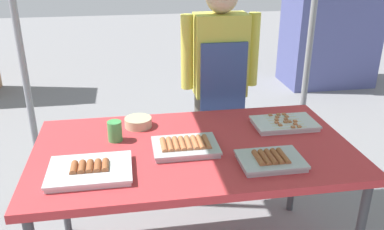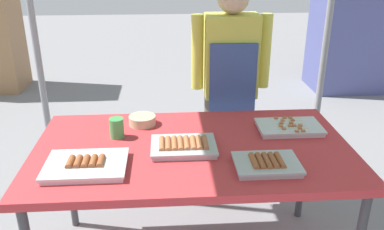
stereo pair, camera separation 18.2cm
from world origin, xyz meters
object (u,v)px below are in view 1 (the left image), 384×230
(tray_meat_skewers, at_px, (284,124))
(neighbor_stall_left, at_px, (332,14))
(tray_spring_rolls, at_px, (271,160))
(drink_cup_near_edge, at_px, (115,131))
(tray_grilled_sausages, at_px, (185,146))
(tray_pork_links, at_px, (90,170))
(condiment_bowl, at_px, (138,122))
(vendor_woman, at_px, (220,77))
(stall_table, at_px, (194,155))

(tray_meat_skewers, bearing_deg, neighbor_stall_left, 58.72)
(tray_spring_rolls, bearing_deg, drink_cup_near_edge, 152.75)
(tray_grilled_sausages, relative_size, drink_cup_near_edge, 3.02)
(tray_grilled_sausages, relative_size, neighbor_stall_left, 0.18)
(tray_meat_skewers, relative_size, tray_pork_links, 0.94)
(tray_pork_links, distance_m, condiment_bowl, 0.53)
(tray_meat_skewers, xyz_separation_m, vendor_woman, (-0.24, 0.57, 0.11))
(tray_grilled_sausages, distance_m, condiment_bowl, 0.39)
(tray_pork_links, relative_size, condiment_bowl, 2.43)
(tray_meat_skewers, bearing_deg, vendor_woman, 112.95)
(tray_grilled_sausages, distance_m, vendor_woman, 0.84)
(tray_pork_links, height_order, condiment_bowl, same)
(tray_pork_links, bearing_deg, tray_spring_rolls, -3.12)
(tray_grilled_sausages, relative_size, tray_pork_links, 0.88)
(stall_table, distance_m, tray_grilled_sausages, 0.09)
(stall_table, height_order, drink_cup_near_edge, drink_cup_near_edge)
(condiment_bowl, height_order, drink_cup_near_edge, drink_cup_near_edge)
(tray_meat_skewers, relative_size, drink_cup_near_edge, 3.24)
(tray_spring_rolls, height_order, neighbor_stall_left, neighbor_stall_left)
(vendor_woman, height_order, neighbor_stall_left, neighbor_stall_left)
(tray_pork_links, xyz_separation_m, tray_spring_rolls, (0.82, -0.04, 0.00))
(tray_spring_rolls, distance_m, drink_cup_near_edge, 0.80)
(stall_table, xyz_separation_m, condiment_bowl, (-0.27, 0.29, 0.08))
(tray_pork_links, bearing_deg, neighbor_stall_left, 48.97)
(tray_meat_skewers, relative_size, condiment_bowl, 2.29)
(stall_table, relative_size, vendor_woman, 1.07)
(tray_grilled_sausages, relative_size, tray_spring_rolls, 1.08)
(stall_table, distance_m, condiment_bowl, 0.40)
(tray_meat_skewers, distance_m, neighbor_stall_left, 3.29)
(vendor_woman, bearing_deg, drink_cup_near_edge, 40.74)
(tray_meat_skewers, distance_m, tray_spring_rolls, 0.45)
(tray_pork_links, xyz_separation_m, drink_cup_near_edge, (0.11, 0.32, 0.03))
(tray_spring_rolls, bearing_deg, vendor_woman, 91.34)
(stall_table, height_order, neighbor_stall_left, neighbor_stall_left)
(tray_spring_rolls, bearing_deg, tray_pork_links, 176.88)
(stall_table, relative_size, tray_spring_rolls, 5.39)
(drink_cup_near_edge, relative_size, neighbor_stall_left, 0.06)
(drink_cup_near_edge, distance_m, vendor_woman, 0.91)
(tray_pork_links, distance_m, tray_spring_rolls, 0.82)
(stall_table, xyz_separation_m, vendor_woman, (0.30, 0.72, 0.18))
(tray_grilled_sausages, bearing_deg, tray_spring_rolls, -28.57)
(tray_meat_skewers, height_order, vendor_woman, vendor_woman)
(tray_meat_skewers, height_order, tray_pork_links, tray_pork_links)
(vendor_woman, bearing_deg, condiment_bowl, 37.81)
(tray_grilled_sausages, relative_size, tray_meat_skewers, 0.93)
(tray_pork_links, xyz_separation_m, vendor_woman, (0.80, 0.92, 0.11))
(tray_pork_links, xyz_separation_m, condiment_bowl, (0.23, 0.48, 0.01))
(tray_pork_links, bearing_deg, tray_meat_skewers, 18.47)
(tray_spring_rolls, bearing_deg, tray_grilled_sausages, 151.43)
(tray_pork_links, distance_m, neighbor_stall_left, 4.19)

